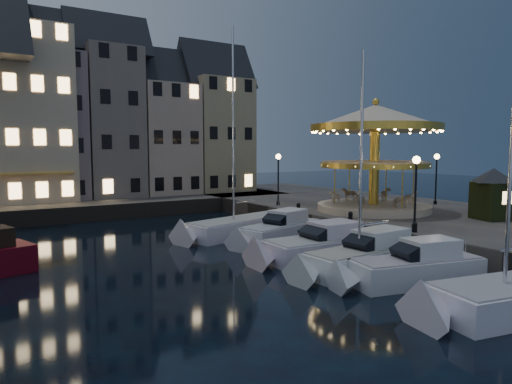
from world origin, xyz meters
TOP-DOWN VIEW (x-y plane):
  - ground at (0.00, 0.00)m, footprint 160.00×160.00m
  - quay_east at (14.00, 6.00)m, footprint 16.00×56.00m
  - quay_north at (-8.00, 28.00)m, footprint 44.00×12.00m
  - quaywall_e at (6.00, 6.00)m, footprint 0.15×44.00m
  - quaywall_n at (-6.00, 22.00)m, footprint 48.00×0.15m
  - streetlamp_b at (7.20, 1.00)m, footprint 0.44×0.44m
  - streetlamp_c at (7.20, 14.50)m, footprint 0.44×0.44m
  - streetlamp_d at (18.50, 8.00)m, footprint 0.44×0.44m
  - bollard_b at (6.60, 0.50)m, footprint 0.30×0.30m
  - bollard_c at (6.60, 5.50)m, footprint 0.30×0.30m
  - bollard_d at (6.60, 11.00)m, footprint 0.30×0.30m
  - townhouse_nc at (-8.00, 30.00)m, footprint 6.82×8.00m
  - townhouse_nd at (-2.25, 30.00)m, footprint 5.50×8.00m
  - townhouse_ne at (3.20, 30.00)m, footprint 6.16×8.00m
  - townhouse_nf at (9.25, 30.00)m, footprint 6.82×8.00m
  - motorboat_a at (1.80, -7.28)m, footprint 7.73×3.82m
  - motorboat_b at (1.87, -3.01)m, footprint 6.98×3.36m
  - motorboat_c at (1.75, -0.46)m, footprint 8.21×2.63m
  - motorboat_d at (1.40, 2.56)m, footprint 7.55×2.66m
  - motorboat_e at (2.24, 7.49)m, footprint 7.34×4.09m
  - motorboat_f at (1.13, 10.71)m, footprint 9.56×4.73m
  - carousel at (11.18, 7.88)m, footprint 9.40×9.40m
  - ticket_kiosk at (14.61, 0.86)m, footprint 3.22×3.22m

SIDE VIEW (x-z plane):
  - ground at x=0.00m, z-range 0.00..0.00m
  - motorboat_f at x=1.13m, z-range -5.83..6.89m
  - motorboat_a at x=1.80m, z-range -5.86..6.94m
  - motorboat_b at x=1.87m, z-range -0.44..1.71m
  - motorboat_e at x=2.24m, z-range -0.44..1.71m
  - motorboat_d at x=1.40m, z-range -0.44..1.71m
  - quay_east at x=14.00m, z-range 0.00..1.30m
  - quay_north at x=-8.00m, z-range 0.00..1.30m
  - quaywall_e at x=6.00m, z-range 0.00..1.30m
  - quaywall_n at x=-6.00m, z-range 0.00..1.30m
  - motorboat_c at x=1.75m, z-range -4.76..6.11m
  - bollard_b at x=6.60m, z-range 1.32..1.89m
  - bollard_c at x=6.60m, z-range 1.32..1.89m
  - bollard_d at x=6.60m, z-range 1.32..1.89m
  - ticket_kiosk at x=14.61m, z-range 1.66..5.44m
  - streetlamp_b at x=7.20m, z-range 1.93..6.10m
  - streetlamp_c at x=7.20m, z-range 1.93..6.10m
  - streetlamp_d at x=18.50m, z-range 1.93..6.10m
  - carousel at x=11.18m, z-range 2.60..10.83m
  - townhouse_ne at x=3.20m, z-range 1.38..14.18m
  - townhouse_nf at x=9.25m, z-range 1.38..15.18m
  - townhouse_nc at x=-8.00m, z-range 1.38..16.18m
  - townhouse_nd at x=-2.25m, z-range 1.38..17.18m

